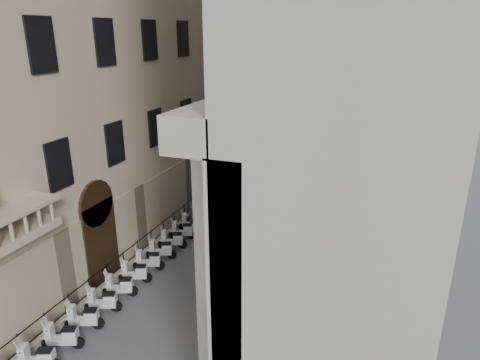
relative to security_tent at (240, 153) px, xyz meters
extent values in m
cube|color=beige|center=(3.60, 19.04, 12.40)|extent=(22.00, 10.00, 30.00)
cylinder|color=silver|center=(-1.34, -1.34, -1.55)|extent=(0.06, 0.06, 2.11)
cylinder|color=silver|center=(1.34, -1.34, -1.55)|extent=(0.06, 0.06, 2.11)
cylinder|color=silver|center=(-1.34, 1.34, -1.55)|extent=(0.06, 0.06, 2.11)
cylinder|color=silver|center=(1.34, 1.34, -1.55)|extent=(0.06, 0.06, 2.11)
cube|color=white|center=(0.00, 0.00, -0.45)|extent=(2.87, 2.87, 0.11)
cone|color=white|center=(0.00, 0.00, 0.03)|extent=(3.83, 3.83, 0.96)
cylinder|color=gray|center=(0.69, -3.20, 1.93)|extent=(0.16, 0.16, 9.06)
cylinder|color=gray|center=(1.93, -3.75, 6.46)|extent=(2.54, 1.20, 0.12)
cube|color=gray|center=(3.07, -4.25, 6.40)|extent=(0.62, 0.46, 0.17)
cube|color=black|center=(0.68, -10.34, -1.70)|extent=(0.30, 0.86, 1.79)
cube|color=#19E54C|center=(0.82, -10.33, -1.50)|extent=(0.07, 0.65, 1.00)
imported|color=#0E0D35|center=(5.55, -7.29, -1.60)|extent=(0.83, 0.66, 1.99)
imported|color=black|center=(4.08, -1.69, -1.65)|extent=(1.10, 0.97, 1.90)
imported|color=black|center=(2.76, -0.91, -1.60)|extent=(1.15, 1.11, 1.99)
camera|label=1|loc=(12.32, -32.84, 10.00)|focal=32.00mm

